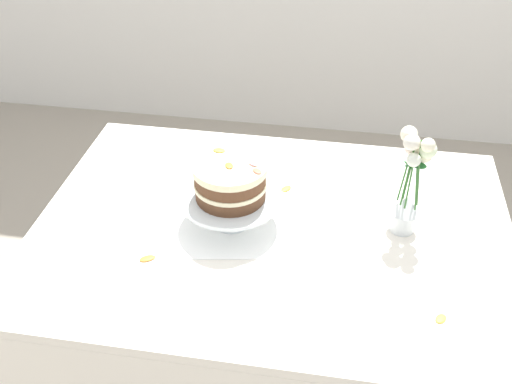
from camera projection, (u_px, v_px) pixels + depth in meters
The scene contains 9 objects.
ground_plane at pixel (269, 380), 2.19m from camera, with size 12.00×12.00×0.00m, color #9E9384.
dining_table at pixel (271, 254), 1.78m from camera, with size 1.40×1.00×0.74m.
linen_napkin at pixel (232, 223), 1.76m from camera, with size 0.32×0.32×0.00m, color white.
cake_stand at pixel (231, 201), 1.71m from camera, with size 0.29×0.29×0.10m.
layer_cake at pixel (230, 180), 1.66m from camera, with size 0.21×0.21×0.12m.
flower_vase at pixel (410, 185), 1.64m from camera, with size 0.10×0.09×0.34m.
loose_petal_0 at pixel (286, 189), 1.89m from camera, with size 0.04×0.02×0.01m, color yellow.
loose_petal_1 at pixel (147, 258), 1.63m from camera, with size 0.04×0.02×0.01m, color orange.
loose_petal_2 at pixel (441, 319), 1.46m from camera, with size 0.03×0.02×0.01m, color yellow.
Camera 1 is at (0.17, -1.33, 1.86)m, focal length 41.54 mm.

